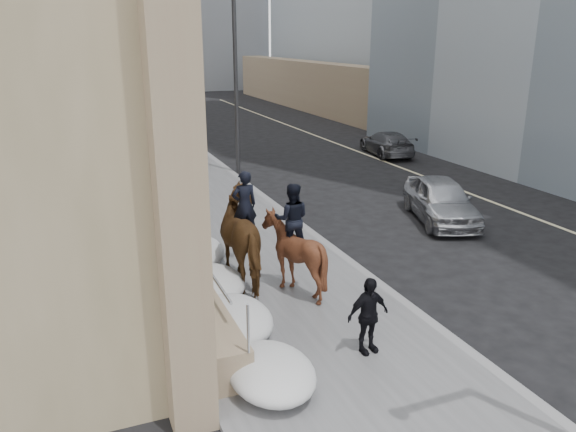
# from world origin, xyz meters

# --- Properties ---
(ground) EXTENTS (140.00, 140.00, 0.00)m
(ground) POSITION_xyz_m (0.00, 0.00, 0.00)
(ground) COLOR black
(ground) RESTS_ON ground
(sidewalk) EXTENTS (5.00, 80.00, 0.12)m
(sidewalk) POSITION_xyz_m (0.00, 10.00, 0.06)
(sidewalk) COLOR #4F4E51
(sidewalk) RESTS_ON ground
(curb) EXTENTS (0.24, 80.00, 0.12)m
(curb) POSITION_xyz_m (2.62, 10.00, 0.06)
(curb) COLOR slate
(curb) RESTS_ON ground
(lane_line) EXTENTS (0.15, 70.00, 0.01)m
(lane_line) POSITION_xyz_m (10.50, 10.00, 0.01)
(lane_line) COLOR #BFB78C
(lane_line) RESTS_ON ground
(far_podium) EXTENTS (2.00, 80.00, 4.00)m
(far_podium) POSITION_xyz_m (15.50, 10.00, 2.00)
(far_podium) COLOR #876F57
(far_podium) RESTS_ON ground
(bg_building_far) EXTENTS (24.00, 12.00, 20.00)m
(bg_building_far) POSITION_xyz_m (-6.00, 72.00, 10.00)
(bg_building_far) COLOR gray
(bg_building_far) RESTS_ON ground
(streetlight_mid) EXTENTS (1.71, 0.24, 8.00)m
(streetlight_mid) POSITION_xyz_m (2.74, 14.00, 4.58)
(streetlight_mid) COLOR #2D2D30
(streetlight_mid) RESTS_ON ground
(streetlight_far) EXTENTS (1.71, 0.24, 8.00)m
(streetlight_far) POSITION_xyz_m (2.74, 34.00, 4.58)
(streetlight_far) COLOR #2D2D30
(streetlight_far) RESTS_ON ground
(traffic_signal) EXTENTS (4.10, 0.22, 6.00)m
(traffic_signal) POSITION_xyz_m (2.07, 22.00, 4.00)
(traffic_signal) COLOR #2D2D30
(traffic_signal) RESTS_ON ground
(snow_bank) EXTENTS (1.70, 18.10, 0.76)m
(snow_bank) POSITION_xyz_m (-1.42, 8.11, 0.47)
(snow_bank) COLOR silver
(snow_bank) RESTS_ON sidewalk
(mounted_horse_left) EXTENTS (1.34, 2.75, 2.80)m
(mounted_horse_left) POSITION_xyz_m (-0.35, 2.46, 1.30)
(mounted_horse_left) COLOR #442A14
(mounted_horse_left) RESTS_ON sidewalk
(mounted_horse_right) EXTENTS (2.06, 2.17, 2.62)m
(mounted_horse_right) POSITION_xyz_m (0.45, 1.52, 1.20)
(mounted_horse_right) COLOR #422112
(mounted_horse_right) RESTS_ON sidewalk
(pedestrian) EXTENTS (0.94, 0.47, 1.55)m
(pedestrian) POSITION_xyz_m (0.73, -1.58, 0.89)
(pedestrian) COLOR black
(pedestrian) RESTS_ON sidewalk
(car_silver) EXTENTS (3.02, 4.65, 1.47)m
(car_silver) POSITION_xyz_m (7.27, 4.98, 0.74)
(car_silver) COLOR #ABADB3
(car_silver) RESTS_ON ground
(car_grey) EXTENTS (2.40, 4.52, 1.25)m
(car_grey) POSITION_xyz_m (11.46, 15.30, 0.62)
(car_grey) COLOR #4E4F55
(car_grey) RESTS_ON ground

